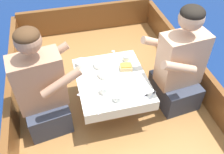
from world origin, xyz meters
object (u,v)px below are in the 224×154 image
(person_starboard, at_px, (179,68))
(coffee_cup_starboard, at_px, (105,89))
(person_port, at_px, (42,90))
(tin_can, at_px, (126,58))
(sandwich, at_px, (126,67))
(coffee_cup_port, at_px, (118,98))

(person_starboard, relative_size, coffee_cup_starboard, 10.24)
(person_port, bearing_deg, tin_can, 9.02)
(coffee_cup_starboard, xyz_separation_m, tin_can, (0.30, 0.37, -0.01))
(sandwich, bearing_deg, coffee_cup_starboard, -137.29)
(coffee_cup_starboard, height_order, tin_can, coffee_cup_starboard)
(sandwich, xyz_separation_m, tin_can, (0.04, 0.13, -0.00))
(sandwich, relative_size, coffee_cup_port, 1.29)
(person_port, relative_size, coffee_cup_starboard, 9.95)
(person_port, distance_m, sandwich, 0.78)
(person_starboard, relative_size, coffee_cup_port, 10.37)
(person_starboard, distance_m, tin_can, 0.51)
(person_port, relative_size, coffee_cup_port, 10.07)
(coffee_cup_port, bearing_deg, person_port, 159.36)
(coffee_cup_starboard, bearing_deg, person_starboard, 6.39)
(person_starboard, distance_m, coffee_cup_port, 0.66)
(person_port, bearing_deg, coffee_cup_port, -29.22)
(person_starboard, bearing_deg, tin_can, -41.13)
(coffee_cup_port, bearing_deg, sandwich, 63.83)
(person_port, distance_m, person_starboard, 1.23)
(person_port, height_order, sandwich, person_port)
(person_port, relative_size, sandwich, 7.78)
(sandwich, xyz_separation_m, coffee_cup_port, (-0.17, -0.35, -0.01))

